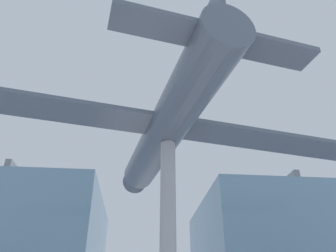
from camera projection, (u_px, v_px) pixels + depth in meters
name	position (u px, v px, depth m)	size (l,w,h in m)	color
support_pylon_central	(168.00, 240.00, 11.75)	(0.61, 0.61, 7.80)	#999EA3
suspended_airplane	(167.00, 128.00, 14.30)	(20.25, 13.75, 2.82)	#4C5666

